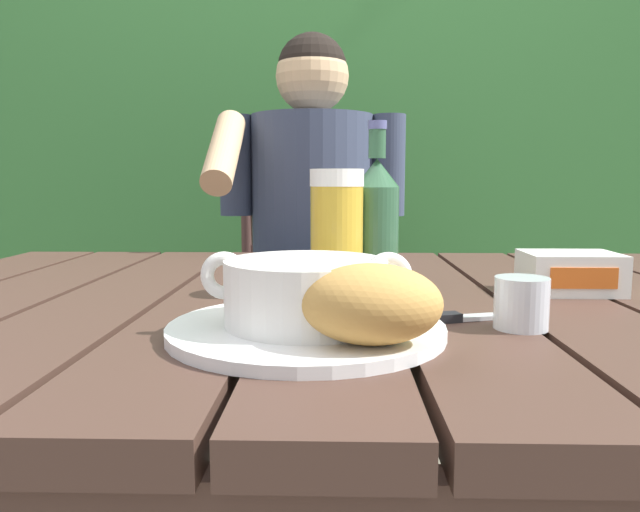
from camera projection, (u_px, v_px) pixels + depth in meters
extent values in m
cube|color=#452E25|center=(15.00, 304.00, 0.86)|extent=(0.14, 0.96, 0.04)
cube|color=#452E25|center=(119.00, 305.00, 0.85)|extent=(0.14, 0.96, 0.04)
cube|color=#452E25|center=(224.00, 306.00, 0.85)|extent=(0.14, 0.96, 0.04)
cube|color=#452E25|center=(331.00, 306.00, 0.85)|extent=(0.14, 0.96, 0.04)
cube|color=#452E25|center=(438.00, 307.00, 0.84)|extent=(0.14, 0.96, 0.04)
cube|color=#452E25|center=(546.00, 307.00, 0.84)|extent=(0.14, 0.96, 0.04)
cube|color=#452E25|center=(332.00, 289.00, 1.30)|extent=(1.31, 0.03, 0.08)
cube|color=#452E25|center=(50.00, 420.00, 1.35)|extent=(0.06, 0.06, 0.69)
cube|color=#452E25|center=(621.00, 427.00, 1.31)|extent=(0.06, 0.06, 0.69)
cube|color=#377336|center=(335.00, 168.00, 2.58)|extent=(3.13, 0.60, 1.87)
cylinder|color=#4C3823|center=(193.00, 107.00, 2.71)|extent=(0.10, 0.10, 2.42)
cylinder|color=#4C3823|center=(550.00, 141.00, 2.69)|extent=(0.10, 0.10, 2.11)
cylinder|color=#4A302A|center=(398.00, 435.00, 1.53)|extent=(0.04, 0.04, 0.46)
cylinder|color=#4A302A|center=(224.00, 433.00, 1.55)|extent=(0.04, 0.04, 0.46)
cylinder|color=#4A302A|center=(384.00, 378.00, 1.97)|extent=(0.04, 0.04, 0.46)
cylinder|color=#4A302A|center=(249.00, 377.00, 1.99)|extent=(0.04, 0.04, 0.46)
cube|color=#4A302A|center=(314.00, 322.00, 1.73)|extent=(0.49, 0.48, 0.02)
cylinder|color=#4A302A|center=(386.00, 226.00, 1.91)|extent=(0.04, 0.04, 0.55)
cylinder|color=#4A302A|center=(247.00, 226.00, 1.92)|extent=(0.04, 0.04, 0.55)
cube|color=#4A302A|center=(316.00, 251.00, 1.93)|extent=(0.45, 0.02, 0.04)
cube|color=#4A302A|center=(316.00, 209.00, 1.91)|extent=(0.45, 0.02, 0.04)
cube|color=#4A302A|center=(316.00, 166.00, 1.89)|extent=(0.45, 0.02, 0.04)
cylinder|color=#363F55|center=(344.00, 450.00, 1.46)|extent=(0.11, 0.11, 0.45)
cylinder|color=#363F55|center=(344.00, 327.00, 1.52)|extent=(0.13, 0.40, 0.13)
cylinder|color=#363F55|center=(275.00, 449.00, 1.47)|extent=(0.11, 0.11, 0.45)
cylinder|color=#363F55|center=(278.00, 326.00, 1.53)|extent=(0.13, 0.40, 0.13)
cylinder|color=#363F55|center=(312.00, 219.00, 1.59)|extent=(0.32, 0.32, 0.54)
sphere|color=tan|center=(312.00, 76.00, 1.54)|extent=(0.19, 0.19, 0.19)
sphere|color=black|center=(312.00, 69.00, 1.54)|extent=(0.18, 0.18, 0.18)
cylinder|color=#363F55|center=(389.00, 166.00, 1.55)|extent=(0.08, 0.08, 0.26)
cylinder|color=#363F55|center=(236.00, 166.00, 1.56)|extent=(0.08, 0.08, 0.26)
cylinder|color=tan|center=(224.00, 151.00, 1.40)|extent=(0.07, 0.25, 0.21)
cylinder|color=white|center=(306.00, 329.00, 0.62)|extent=(0.29, 0.29, 0.01)
cylinder|color=white|center=(306.00, 292.00, 0.61)|extent=(0.17, 0.17, 0.07)
cylinder|color=#BE5621|center=(306.00, 278.00, 0.61)|extent=(0.15, 0.15, 0.01)
torus|color=white|center=(225.00, 276.00, 0.61)|extent=(0.05, 0.01, 0.05)
torus|color=white|center=(388.00, 276.00, 0.61)|extent=(0.05, 0.01, 0.05)
ellipsoid|color=#C38F44|center=(372.00, 304.00, 0.54)|extent=(0.13, 0.10, 0.07)
cylinder|color=gold|center=(337.00, 242.00, 0.82)|extent=(0.07, 0.07, 0.15)
cylinder|color=white|center=(337.00, 178.00, 0.81)|extent=(0.07, 0.07, 0.02)
cylinder|color=#305B3A|center=(376.00, 239.00, 0.86)|extent=(0.06, 0.06, 0.15)
cone|color=#305B3A|center=(377.00, 173.00, 0.85)|extent=(0.06, 0.06, 0.04)
cylinder|color=#305B3A|center=(377.00, 144.00, 0.84)|extent=(0.02, 0.02, 0.04)
cylinder|color=#535688|center=(377.00, 125.00, 0.84)|extent=(0.03, 0.03, 0.01)
cylinder|color=silver|center=(521.00, 303.00, 0.64)|extent=(0.06, 0.06, 0.06)
cube|color=white|center=(570.00, 273.00, 0.85)|extent=(0.13, 0.10, 0.06)
cube|color=orange|center=(584.00, 278.00, 0.80)|extent=(0.09, 0.00, 0.03)
cube|color=silver|center=(485.00, 317.00, 0.69)|extent=(0.12, 0.05, 0.00)
cube|color=black|center=(433.00, 318.00, 0.67)|extent=(0.07, 0.04, 0.01)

